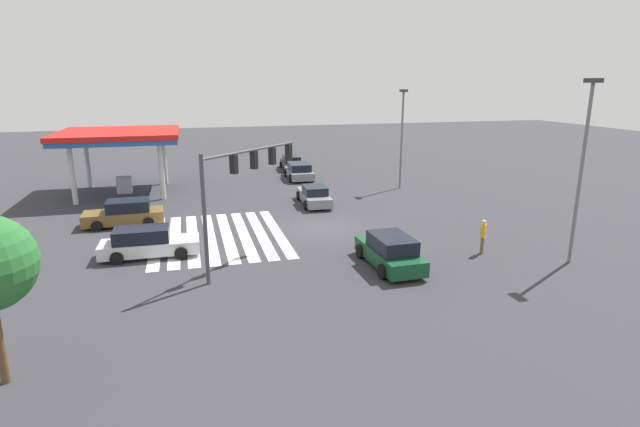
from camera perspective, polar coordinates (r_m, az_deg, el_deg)
ground_plane at (r=29.69m, az=0.00°, el=-1.71°), size 139.06×139.06×0.00m
crosswalk_markings at (r=28.79m, az=-11.53°, el=-2.54°), size 9.57×7.25×0.01m
traffic_signal_mast at (r=23.07m, az=-8.69°, el=4.33°), size 4.91×4.91×5.65m
car_0 at (r=44.64m, az=-2.42°, el=4.86°), size 4.73×2.37×1.44m
car_1 at (r=35.36m, az=-0.67°, el=2.06°), size 4.83×2.14×1.36m
car_2 at (r=23.69m, az=8.00°, el=-4.33°), size 4.62×2.13×1.57m
car_3 at (r=32.46m, az=-21.38°, el=0.01°), size 2.23×4.67×1.53m
car_4 at (r=26.30m, az=-19.12°, el=-3.18°), size 2.04×4.80×1.48m
car_5 at (r=49.45m, az=-3.30°, el=5.80°), size 4.52×2.14×1.41m
gas_station_canopy at (r=41.31m, az=-21.94°, el=8.06°), size 8.74×8.74×4.84m
pedestrian at (r=26.45m, az=18.13°, el=-2.31°), size 0.41×0.41×1.78m
street_light_pole_a at (r=25.94m, az=27.85°, el=5.71°), size 0.80×0.36×8.61m
street_light_pole_b at (r=40.71m, az=9.35°, el=9.41°), size 0.80×0.36×7.86m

